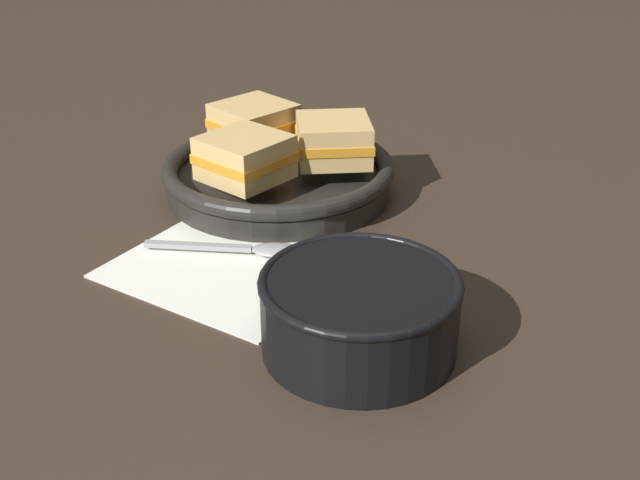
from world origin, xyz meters
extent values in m
plane|color=#382B21|center=(0.00, 0.00, 0.00)|extent=(4.00, 4.00, 0.00)
cube|color=white|center=(-0.06, 0.01, 0.00)|extent=(0.20, 0.17, 0.00)
cylinder|color=black|center=(0.11, -0.04, 0.03)|extent=(0.16, 0.16, 0.06)
cylinder|color=orange|center=(0.11, -0.04, 0.05)|extent=(0.14, 0.14, 0.01)
torus|color=black|center=(0.11, -0.04, 0.06)|extent=(0.16, 0.16, 0.01)
cube|color=#9E9EA3|center=(-0.10, 0.02, 0.01)|extent=(0.10, 0.05, 0.01)
ellipsoid|color=#9E9EA3|center=(-0.03, 0.05, 0.01)|extent=(0.06, 0.05, 0.01)
cylinder|color=black|center=(-0.12, 0.18, 0.01)|extent=(0.25, 0.25, 0.02)
torus|color=black|center=(-0.12, 0.18, 0.03)|extent=(0.26, 0.26, 0.02)
cube|color=black|center=(-0.22, 0.32, 0.03)|extent=(0.09, 0.10, 0.01)
cube|color=#DBB26B|center=(-0.06, 0.21, 0.05)|extent=(0.11, 0.11, 0.02)
cube|color=orange|center=(-0.06, 0.21, 0.07)|extent=(0.11, 0.11, 0.01)
cube|color=#DBB26B|center=(-0.06, 0.21, 0.08)|extent=(0.11, 0.11, 0.02)
cube|color=#DBB26B|center=(-0.17, 0.21, 0.05)|extent=(0.09, 0.09, 0.02)
cube|color=orange|center=(-0.17, 0.21, 0.07)|extent=(0.10, 0.10, 0.01)
cube|color=#DBB26B|center=(-0.17, 0.21, 0.08)|extent=(0.09, 0.09, 0.02)
cube|color=#DBB26B|center=(-0.11, 0.12, 0.05)|extent=(0.09, 0.09, 0.02)
cube|color=orange|center=(-0.11, 0.12, 0.07)|extent=(0.09, 0.09, 0.01)
cube|color=#DBB26B|center=(-0.11, 0.12, 0.08)|extent=(0.09, 0.09, 0.02)
camera|label=1|loc=(0.37, -0.50, 0.37)|focal=45.00mm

